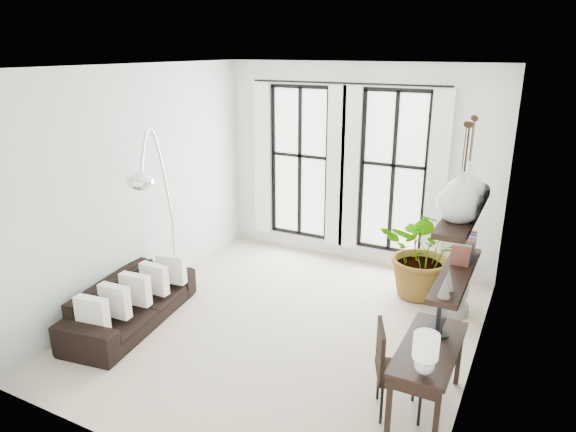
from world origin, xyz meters
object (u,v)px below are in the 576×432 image
Objects in this scene: plant at (425,252)px; buddha at (453,291)px; sofa at (131,302)px; arc_lamp at (155,172)px; desk at (428,352)px; desk_chair at (391,365)px.

buddha is (0.48, -0.34, -0.34)m from plant.
arc_lamp is (0.10, 0.53, 1.61)m from sofa.
buddha is (3.52, 1.62, -1.57)m from arc_lamp.
arc_lamp is (-3.64, 0.56, 1.22)m from desk.
desk_chair reaches higher than sofa.
plant is at bearing 32.68° from arc_lamp.
desk is at bearing -98.91° from sofa.
desk_chair is (3.44, -0.15, 0.24)m from sofa.
plant reaches higher than buddha.
arc_lamp is at bearing 146.02° from desk_chair.
arc_lamp reaches higher than buddha.
buddha reaches higher than sofa.
desk is at bearing -8.67° from arc_lamp.
desk_chair is at bearing -158.34° from desk.
desk reaches higher than sofa.
sofa is 1.70m from arc_lamp.
arc_lamp is at bearing -155.36° from buddha.
sofa is at bearing -101.03° from arc_lamp.
desk_chair is at bearing -100.97° from sofa.
sofa is 3.77m from desk.
desk is at bearing -0.85° from desk_chair.
desk_chair is 2.31m from buddha.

